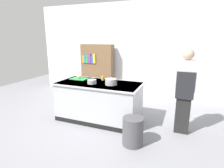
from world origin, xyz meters
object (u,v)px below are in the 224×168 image
at_px(person_chef, 185,90).
at_px(juice_cup, 103,78).
at_px(trash_bin, 133,131).
at_px(mixing_bowl, 92,82).
at_px(bookshelf, 97,70).
at_px(onion, 79,77).
at_px(stock_pot, 111,82).

bearing_deg(person_chef, juice_cup, 87.10).
bearing_deg(trash_bin, person_chef, 46.06).
height_order(mixing_bowl, trash_bin, mixing_bowl).
height_order(mixing_bowl, bookshelf, bookshelf).
relative_size(onion, mixing_bowl, 0.47).
height_order(person_chef, bookshelf, person_chef).
bearing_deg(bookshelf, onion, -79.11).
bearing_deg(person_chef, stock_pot, 98.24).
xyz_separation_m(stock_pot, person_chef, (1.53, 0.13, -0.05)).
relative_size(stock_pot, mixing_bowl, 1.59).
distance_m(juice_cup, bookshelf, 1.77).
xyz_separation_m(onion, person_chef, (2.46, -0.06, -0.05)).
relative_size(mixing_bowl, bookshelf, 0.12).
relative_size(stock_pot, trash_bin, 0.62).
bearing_deg(trash_bin, onion, 151.52).
xyz_separation_m(onion, juice_cup, (0.58, 0.14, -0.02)).
bearing_deg(stock_pot, trash_bin, -44.48).
xyz_separation_m(trash_bin, person_chef, (0.81, 0.84, 0.65)).
bearing_deg(bookshelf, person_chef, -31.70).
bearing_deg(person_chef, bookshelf, 61.52).
distance_m(stock_pot, mixing_bowl, 0.44).
xyz_separation_m(onion, mixing_bowl, (0.50, -0.27, -0.02)).
distance_m(onion, trash_bin, 2.01).
height_order(stock_pot, bookshelf, bookshelf).
xyz_separation_m(stock_pot, trash_bin, (0.72, -0.71, -0.70)).
distance_m(stock_pot, juice_cup, 0.49).
relative_size(onion, person_chef, 0.06).
distance_m(mixing_bowl, juice_cup, 0.42).
bearing_deg(juice_cup, person_chef, -6.13).
bearing_deg(onion, person_chef, -1.35).
distance_m(mixing_bowl, trash_bin, 1.48).
bearing_deg(juice_cup, mixing_bowl, -101.15).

